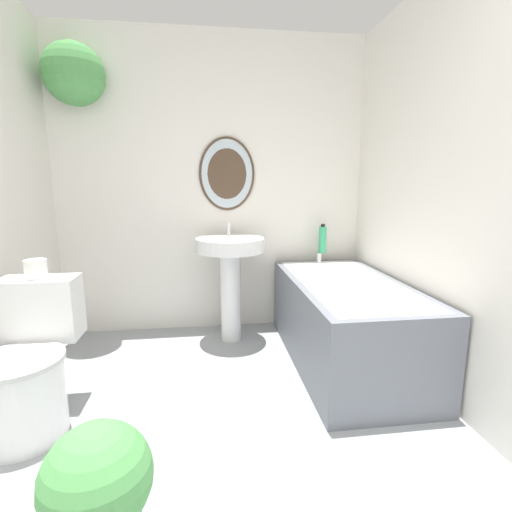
{
  "coord_description": "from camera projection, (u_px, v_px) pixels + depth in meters",
  "views": [
    {
      "loc": [
        -0.07,
        -0.28,
        1.21
      ],
      "look_at": [
        0.21,
        1.75,
        0.82
      ],
      "focal_mm": 26.0,
      "sensor_mm": 36.0,
      "label": 1
    }
  ],
  "objects": [
    {
      "name": "wall_right",
      "position": [
        479.0,
        188.0,
        1.83
      ],
      "size": [
        0.06,
        2.94,
        2.4
      ],
      "color": "silver",
      "rests_on": "ground_plane"
    },
    {
      "name": "shampoo_bottle",
      "position": [
        323.0,
        239.0,
        3.12
      ],
      "size": [
        0.06,
        0.06,
        0.24
      ],
      "color": "#38B275",
      "rests_on": "bathtub"
    },
    {
      "name": "wall_back",
      "position": [
        192.0,
        169.0,
        2.98
      ],
      "size": [
        2.61,
        0.43,
        2.4
      ],
      "color": "silver",
      "rests_on": "ground_plane"
    },
    {
      "name": "toilet",
      "position": [
        28.0,
        368.0,
        1.85
      ],
      "size": [
        0.42,
        0.61,
        0.73
      ],
      "color": "white",
      "rests_on": "ground_plane"
    },
    {
      "name": "bathtub",
      "position": [
        345.0,
        320.0,
        2.55
      ],
      "size": [
        0.72,
        1.46,
        0.65
      ],
      "color": "slate",
      "rests_on": "ground_plane"
    },
    {
      "name": "potted_plant",
      "position": [
        98.0,
        489.0,
        1.19
      ],
      "size": [
        0.35,
        0.35,
        0.47
      ],
      "color": "#47474C",
      "rests_on": "ground_plane"
    },
    {
      "name": "toilet_paper_roll",
      "position": [
        36.0,
        269.0,
        1.97
      ],
      "size": [
        0.11,
        0.11,
        0.1
      ],
      "color": "white",
      "rests_on": "toilet"
    },
    {
      "name": "pedestal_sink",
      "position": [
        230.0,
        265.0,
        2.86
      ],
      "size": [
        0.52,
        0.52,
        0.92
      ],
      "color": "white",
      "rests_on": "ground_plane"
    }
  ]
}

